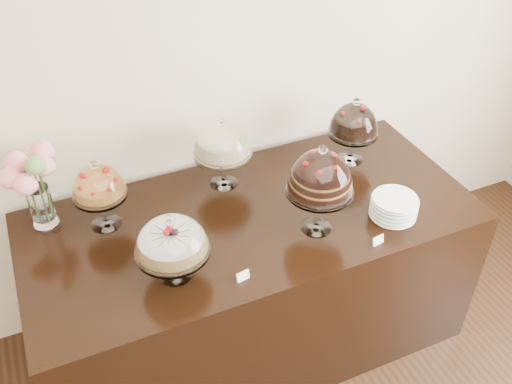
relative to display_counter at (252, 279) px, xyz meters
name	(u,v)px	position (x,y,z in m)	size (l,w,h in m)	color
wall_back	(190,59)	(-0.08, 0.55, 1.05)	(5.00, 0.04, 3.00)	beige
display_counter	(252,279)	(0.00, 0.00, 0.00)	(2.20, 1.00, 0.90)	black
cake_stand_sugar_sponge	(171,240)	(-0.46, -0.23, 0.65)	(0.32, 0.32, 0.33)	white
cake_stand_choco_layer	(321,176)	(0.24, -0.21, 0.76)	(0.31, 0.31, 0.47)	white
cake_stand_cheesecake	(222,143)	(-0.03, 0.30, 0.70)	(0.30, 0.30, 0.39)	white
cake_stand_dark_choco	(354,122)	(0.69, 0.22, 0.69)	(0.27, 0.27, 0.38)	white
cake_stand_fruit_tart	(98,185)	(-0.66, 0.22, 0.68)	(0.25, 0.25, 0.37)	white
flower_vase	(32,180)	(-0.93, 0.35, 0.71)	(0.26, 0.24, 0.41)	white
plate_stack	(394,207)	(0.63, -0.28, 0.50)	(0.22, 0.22, 0.10)	white
price_card_left	(243,276)	(-0.20, -0.37, 0.47)	(0.06, 0.01, 0.04)	white
price_card_right	(378,240)	(0.45, -0.42, 0.47)	(0.06, 0.01, 0.04)	white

